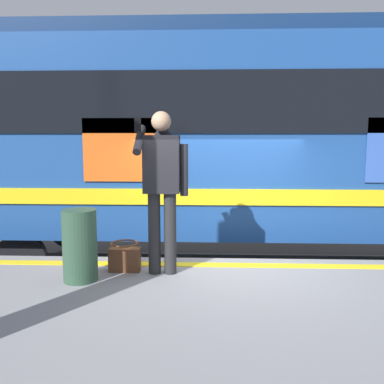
{
  "coord_description": "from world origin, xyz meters",
  "views": [
    {
      "loc": [
        0.13,
        5.15,
        2.52
      ],
      "look_at": [
        0.33,
        0.3,
        1.88
      ],
      "focal_mm": 38.41,
      "sensor_mm": 36.0,
      "label": 1
    }
  ],
  "objects": [
    {
      "name": "ground_plane",
      "position": [
        0.0,
        0.0,
        0.0
      ],
      "size": [
        24.93,
        24.93,
        0.0
      ],
      "primitive_type": "plane",
      "color": "#4C4742"
    },
    {
      "name": "platform",
      "position": [
        0.0,
        1.94,
        0.49
      ],
      "size": [
        12.82,
        3.88,
        0.98
      ],
      "primitive_type": "cube",
      "color": "gray",
      "rests_on": "ground"
    },
    {
      "name": "safety_line",
      "position": [
        0.0,
        0.3,
        0.98
      ],
      "size": [
        12.57,
        0.16,
        0.01
      ],
      "primitive_type": "cube",
      "color": "yellow",
      "rests_on": "platform"
    },
    {
      "name": "track_rail_near",
      "position": [
        0.0,
        -1.59,
        0.08
      ],
      "size": [
        16.67,
        0.08,
        0.16
      ],
      "primitive_type": "cube",
      "color": "slate",
      "rests_on": "ground"
    },
    {
      "name": "track_rail_far",
      "position": [
        0.0,
        -3.03,
        0.08
      ],
      "size": [
        16.67,
        0.08,
        0.16
      ],
      "primitive_type": "cube",
      "color": "slate",
      "rests_on": "ground"
    },
    {
      "name": "train_carriage",
      "position": [
        -0.69,
        -2.3,
        2.6
      ],
      "size": [
        11.82,
        2.84,
        4.12
      ],
      "color": "#1E478C",
      "rests_on": "ground"
    },
    {
      "name": "passenger",
      "position": [
        0.65,
        0.61,
        2.06
      ],
      "size": [
        0.57,
        0.55,
        1.83
      ],
      "color": "#262628",
      "rests_on": "platform"
    },
    {
      "name": "handbag",
      "position": [
        1.1,
        0.56,
        1.14
      ],
      "size": [
        0.36,
        0.33,
        0.34
      ],
      "color": "#59331E",
      "rests_on": "platform"
    },
    {
      "name": "trash_bin",
      "position": [
        1.51,
        0.89,
        1.37
      ],
      "size": [
        0.37,
        0.37,
        0.78
      ],
      "primitive_type": "cylinder",
      "color": "#2D4C38",
      "rests_on": "platform"
    }
  ]
}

